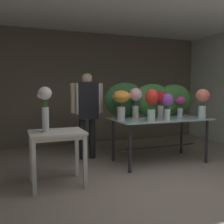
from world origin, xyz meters
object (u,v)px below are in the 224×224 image
(side_table_white, at_px, (57,139))
(vase_blush_hydrangea, at_px, (136,99))
(display_table_glass, at_px, (159,125))
(vase_coral_stock, at_px, (202,100))
(vase_white_roses_tall, at_px, (45,104))
(vase_magenta_peonies, at_px, (180,104))
(florist, at_px, (87,106))
(vase_violet_lilies, at_px, (168,104))
(vase_sunset_roses, at_px, (121,100))
(vase_scarlet_anemones, at_px, (151,102))
(vase_crimson_dahlias, at_px, (161,102))

(side_table_white, xyz_separation_m, vase_blush_hydrangea, (1.50, 0.63, 0.50))
(display_table_glass, xyz_separation_m, vase_blush_hydrangea, (-0.41, 0.16, 0.47))
(vase_coral_stock, xyz_separation_m, vase_white_roses_tall, (-2.75, -0.18, 0.00))
(display_table_glass, bearing_deg, vase_magenta_peonies, 12.11)
(florist, bearing_deg, vase_violet_lilies, -39.88)
(florist, relative_size, vase_violet_lilies, 3.62)
(vase_white_roses_tall, bearing_deg, display_table_glass, 12.89)
(display_table_glass, relative_size, vase_violet_lilies, 3.80)
(florist, relative_size, vase_white_roses_tall, 2.70)
(vase_coral_stock, bearing_deg, display_table_glass, 157.34)
(side_table_white, bearing_deg, florist, 56.75)
(side_table_white, relative_size, vase_violet_lilies, 1.68)
(side_table_white, bearing_deg, vase_white_roses_tall, -179.73)
(vase_coral_stock, xyz_separation_m, vase_sunset_roses, (-1.43, 0.32, 0.01))
(vase_scarlet_anemones, xyz_separation_m, vase_coral_stock, (1.04, 0.02, 0.01))
(display_table_glass, height_order, vase_magenta_peonies, vase_magenta_peonies)
(side_table_white, height_order, vase_violet_lilies, vase_violet_lilies)
(side_table_white, height_order, florist, florist)
(vase_blush_hydrangea, xyz_separation_m, vase_scarlet_anemones, (0.05, -0.47, -0.03))
(display_table_glass, relative_size, vase_white_roses_tall, 2.83)
(vase_sunset_roses, bearing_deg, side_table_white, -156.81)
(vase_magenta_peonies, relative_size, vase_white_roses_tall, 0.63)
(vase_crimson_dahlias, distance_m, vase_magenta_peonies, 0.49)
(vase_scarlet_anemones, xyz_separation_m, vase_violet_lilies, (0.33, 0.03, -0.04))
(side_table_white, xyz_separation_m, vase_coral_stock, (2.60, 0.18, 0.47))
(vase_coral_stock, distance_m, vase_sunset_roses, 1.46)
(vase_scarlet_anemones, relative_size, vase_sunset_roses, 1.04)
(vase_crimson_dahlias, bearing_deg, florist, 151.50)
(vase_sunset_roses, bearing_deg, vase_magenta_peonies, 3.61)
(vase_magenta_peonies, bearing_deg, florist, 161.24)
(vase_blush_hydrangea, distance_m, vase_white_roses_tall, 1.76)
(vase_coral_stock, xyz_separation_m, vase_violet_lilies, (-0.71, 0.02, -0.05))
(vase_sunset_roses, bearing_deg, vase_crimson_dahlias, -0.12)
(vase_coral_stock, height_order, vase_violet_lilies, vase_coral_stock)
(side_table_white, bearing_deg, vase_magenta_peonies, 13.48)
(side_table_white, distance_m, florist, 1.42)
(vase_scarlet_anemones, xyz_separation_m, vase_white_roses_tall, (-1.70, -0.16, 0.01))
(florist, height_order, vase_magenta_peonies, florist)
(vase_blush_hydrangea, bearing_deg, vase_white_roses_tall, -159.17)
(florist, distance_m, vase_coral_stock, 2.09)
(display_table_glass, relative_size, vase_coral_stock, 3.25)
(display_table_glass, height_order, side_table_white, display_table_glass)
(vase_blush_hydrangea, bearing_deg, vase_violet_lilies, -47.96)
(vase_blush_hydrangea, relative_size, vase_coral_stock, 1.03)
(display_table_glass, distance_m, side_table_white, 1.96)
(florist, bearing_deg, vase_crimson_dahlias, -28.50)
(vase_blush_hydrangea, distance_m, vase_sunset_roses, 0.35)
(side_table_white, height_order, vase_coral_stock, vase_coral_stock)
(vase_coral_stock, bearing_deg, side_table_white, -176.02)
(vase_white_roses_tall, bearing_deg, side_table_white, 0.27)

